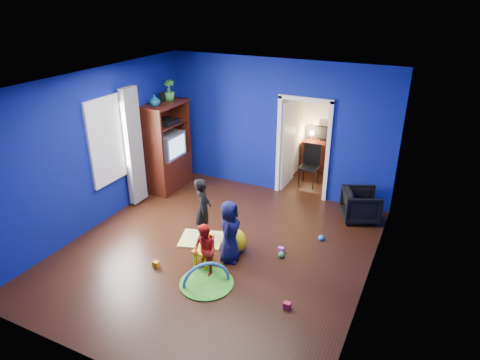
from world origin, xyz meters
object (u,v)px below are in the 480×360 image
at_px(tv_armoire, 167,146).
at_px(hopper_ball, 234,241).
at_px(vase, 155,100).
at_px(child_navy, 230,232).
at_px(child_black, 203,209).
at_px(play_mat, 207,283).
at_px(study_desk, 321,156).
at_px(kid_chair, 203,252).
at_px(crt_tv, 168,145).
at_px(toddler_red, 205,251).
at_px(folding_chair, 309,167).
at_px(armchair, 361,205).

xyz_separation_m(tv_armoire, hopper_ball, (2.50, -1.71, -0.77)).
relative_size(vase, hopper_ball, 0.54).
bearing_deg(child_navy, child_black, 51.81).
bearing_deg(play_mat, study_desk, 86.65).
bearing_deg(hopper_ball, kid_chair, -115.10).
bearing_deg(crt_tv, toddler_red, -46.65).
xyz_separation_m(child_navy, crt_tv, (-2.51, 1.96, 0.48)).
bearing_deg(crt_tv, tv_armoire, 180.00).
bearing_deg(crt_tv, vase, -97.59).
bearing_deg(hopper_ball, folding_chair, 84.26).
bearing_deg(kid_chair, hopper_ball, 70.37).
xyz_separation_m(vase, play_mat, (2.52, -2.39, -2.07)).
distance_m(child_black, kid_chair, 0.92).
relative_size(hopper_ball, play_mat, 0.51).
bearing_deg(armchair, tv_armoire, 71.80).
bearing_deg(child_navy, armchair, -44.56).
relative_size(child_navy, play_mat, 1.29).
xyz_separation_m(vase, kid_chair, (2.23, -1.98, -1.83)).
xyz_separation_m(hopper_ball, kid_chair, (-0.27, -0.57, 0.04)).
bearing_deg(folding_chair, toddler_red, -96.33).
bearing_deg(study_desk, kid_chair, -97.12).
height_order(armchair, study_desk, study_desk).
distance_m(tv_armoire, kid_chair, 3.27).
bearing_deg(child_black, child_navy, -146.12).
relative_size(armchair, tv_armoire, 0.35).
bearing_deg(folding_chair, hopper_ball, -95.74).
relative_size(tv_armoire, hopper_ball, 4.56).
xyz_separation_m(kid_chair, folding_chair, (0.59, 3.75, 0.21)).
relative_size(toddler_red, vase, 3.79).
xyz_separation_m(child_navy, kid_chair, (-0.32, -0.32, -0.29)).
bearing_deg(vase, armchair, 9.08).
bearing_deg(folding_chair, child_navy, -94.50).
xyz_separation_m(armchair, kid_chair, (-1.99, -2.65, -0.06)).
bearing_deg(play_mat, armchair, 60.98).
xyz_separation_m(toddler_red, tv_armoire, (-2.38, 2.48, 0.54)).
xyz_separation_m(armchair, folding_chair, (-1.40, 1.10, 0.15)).
relative_size(armchair, play_mat, 0.82).
bearing_deg(armchair, kid_chair, 119.88).
distance_m(crt_tv, folding_chair, 3.20).
height_order(play_mat, study_desk, study_desk).
bearing_deg(armchair, folding_chair, 28.59).
distance_m(toddler_red, play_mat, 0.50).
bearing_deg(tv_armoire, play_mat, -46.88).
xyz_separation_m(vase, study_desk, (2.82, 2.73, -1.70)).
bearing_deg(tv_armoire, child_navy, -37.50).
relative_size(vase, kid_chair, 0.47).
distance_m(armchair, folding_chair, 1.79).
relative_size(child_black, hopper_ball, 2.73).
bearing_deg(vase, play_mat, -43.49).
height_order(kid_chair, study_desk, study_desk).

